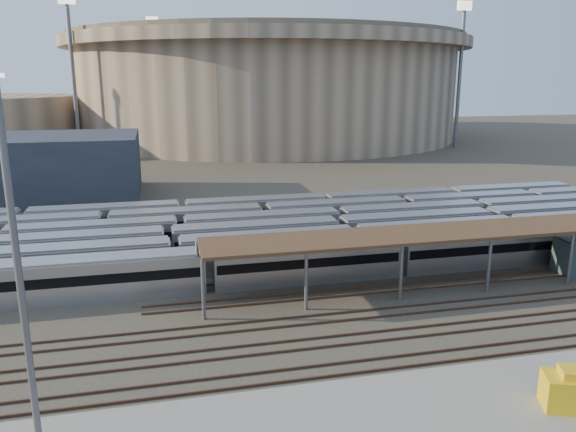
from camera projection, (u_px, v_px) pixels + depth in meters
The scene contains 11 objects.
ground at pixel (303, 316), 46.17m from camera, with size 420.00×420.00×0.00m, color #383026.
subway_trains at pixel (281, 234), 63.72m from camera, with size 130.18×23.90×3.60m.
inspection_shed at pixel (515, 229), 53.64m from camera, with size 60.30×6.00×5.30m.
empty_tracks at pixel (321, 342), 41.43m from camera, with size 170.00×9.62×0.18m.
stadium at pixel (268, 85), 179.96m from camera, with size 124.00×124.00×32.50m.
service_building at pixel (3, 168), 89.11m from camera, with size 42.00×20.00×10.00m, color #1E232D.
floodlight_0 at pixel (73, 70), 138.37m from camera, with size 4.00×1.00×38.40m.
floodlight_2 at pixel (460, 71), 151.19m from camera, with size 4.00×1.00×38.40m.
floodlight_3 at pixel (155, 72), 190.04m from camera, with size 4.00×1.00×38.40m.
yard_light_pole at pixel (19, 273), 27.33m from camera, with size 0.81×0.36×19.13m.
yellow_equipment at pixel (572, 392), 32.82m from camera, with size 3.24×2.03×2.03m, color gold.
Camera 1 is at (-11.05, -41.37, 19.19)m, focal length 35.00 mm.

